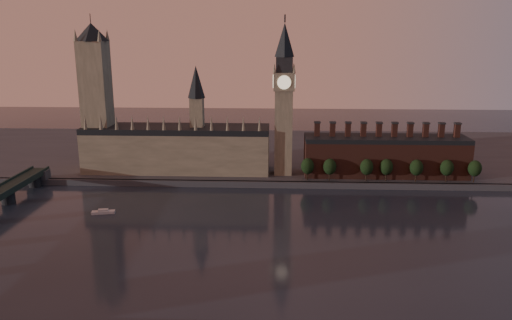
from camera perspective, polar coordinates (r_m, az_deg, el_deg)
The scene contains 14 objects.
ground at distance 246.80m, azimuth 0.94°, elevation -9.39°, with size 900.00×900.00×0.00m, color black.
north_bank at distance 415.57m, azimuth 1.61°, elevation 0.75°, with size 900.00×182.00×4.00m.
palace_of_westminster at distance 356.57m, azimuth -8.94°, elevation 1.55°, with size 130.00×30.30×74.00m.
victoria_tower at distance 365.66m, azimuth -17.81°, elevation 7.31°, with size 24.00×24.00×108.00m.
big_ben at distance 338.67m, azimuth 3.20°, elevation 7.08°, with size 15.00×15.00×107.00m.
chimney_block at distance 353.54m, azimuth 14.53°, elevation 0.52°, with size 110.00×25.00×37.00m.
embankment_tree_0 at distance 333.09m, azimuth 5.90°, elevation -0.70°, with size 8.60×8.60×14.88m.
embankment_tree_1 at distance 333.63m, azimuth 8.43°, elevation -0.76°, with size 8.60×8.60×14.88m.
embankment_tree_2 at distance 337.03m, azimuth 12.54°, elevation -0.79°, with size 8.60×8.60×14.88m.
embankment_tree_3 at distance 340.33m, azimuth 14.68°, elevation -0.78°, with size 8.60×8.60×14.88m.
embankment_tree_4 at distance 344.25m, azimuth 17.86°, elevation -0.83°, with size 8.60×8.60×14.88m.
embankment_tree_5 at distance 350.50m, azimuth 20.98°, elevation -0.84°, with size 8.60×8.60×14.88m.
embankment_tree_6 at distance 355.71m, azimuth 23.73°, elevation -0.89°, with size 8.60×8.60×14.88m.
river_boat at distance 296.89m, azimuth -17.06°, elevation -5.68°, with size 13.25×6.07×2.56m.
Camera 1 is at (5.81, -226.01, 98.97)m, focal length 35.00 mm.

